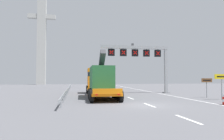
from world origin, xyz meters
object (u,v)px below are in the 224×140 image
(heavy_haul_truck_orange, at_px, (99,80))
(bridge_pylon_distant, at_px, (42,29))
(exit_sign_yellow, at_px, (222,80))
(tourist_info_sign_brown, at_px, (207,83))
(overhead_lane_gantry, at_px, (143,55))

(heavy_haul_truck_orange, distance_m, bridge_pylon_distant, 49.94)
(heavy_haul_truck_orange, distance_m, exit_sign_yellow, 13.96)
(tourist_info_sign_brown, bearing_deg, overhead_lane_gantry, 121.45)
(overhead_lane_gantry, height_order, heavy_haul_truck_orange, overhead_lane_gantry)
(heavy_haul_truck_orange, bearing_deg, overhead_lane_gantry, 21.34)
(tourist_info_sign_brown, bearing_deg, bridge_pylon_distant, 117.43)
(overhead_lane_gantry, distance_m, exit_sign_yellow, 11.64)
(exit_sign_yellow, bearing_deg, overhead_lane_gantry, 117.06)
(overhead_lane_gantry, distance_m, bridge_pylon_distant, 48.94)
(overhead_lane_gantry, height_order, exit_sign_yellow, overhead_lane_gantry)
(overhead_lane_gantry, distance_m, tourist_info_sign_brown, 9.96)
(heavy_haul_truck_orange, bearing_deg, tourist_info_sign_brown, -23.51)
(exit_sign_yellow, xyz_separation_m, bridge_pylon_distant, (-26.18, 51.98, 16.82))
(overhead_lane_gantry, xyz_separation_m, bridge_pylon_distant, (-21.13, 42.10, 13.26))
(bridge_pylon_distant, bearing_deg, overhead_lane_gantry, -63.35)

